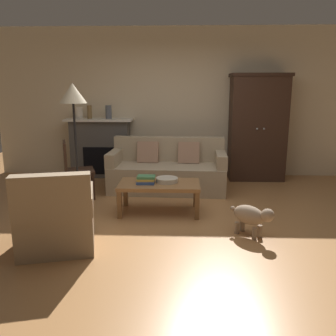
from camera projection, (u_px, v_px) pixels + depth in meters
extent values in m
plane|color=#B27A47|center=(180.00, 220.00, 4.62)|extent=(9.60, 9.60, 0.00)
cube|color=beige|center=(182.00, 103.00, 6.79)|extent=(7.20, 0.10, 2.80)
cube|color=#4C4947|center=(101.00, 149.00, 6.80)|extent=(1.10, 0.36, 1.08)
cube|color=black|center=(99.00, 161.00, 6.66)|extent=(0.60, 0.01, 0.52)
cube|color=white|center=(99.00, 120.00, 6.65)|extent=(1.26, 0.48, 0.04)
cube|color=#382319|center=(257.00, 129.00, 6.52)|extent=(1.00, 0.52, 1.88)
cube|color=#2F1E15|center=(260.00, 75.00, 6.30)|extent=(1.06, 0.55, 0.06)
sphere|color=#ADAFB5|center=(257.00, 129.00, 6.25)|extent=(0.04, 0.04, 0.04)
sphere|color=#ADAFB5|center=(264.00, 129.00, 6.24)|extent=(0.04, 0.04, 0.04)
cube|color=tan|center=(167.00, 178.00, 5.91)|extent=(1.93, 0.92, 0.44)
cube|color=tan|center=(169.00, 149.00, 6.15)|extent=(1.91, 0.26, 0.42)
cube|color=tan|center=(115.00, 157.00, 5.91)|extent=(0.19, 0.80, 0.22)
cube|color=tan|center=(221.00, 159.00, 5.77)|extent=(0.19, 0.80, 0.22)
cube|color=#9E755B|center=(148.00, 152.00, 6.05)|extent=(0.37, 0.20, 0.37)
cube|color=#9E755B|center=(189.00, 153.00, 5.99)|extent=(0.37, 0.20, 0.37)
cube|color=olive|center=(159.00, 185.00, 4.83)|extent=(1.10, 0.60, 0.05)
cube|color=brown|center=(119.00, 205.00, 4.65)|extent=(0.06, 0.06, 0.37)
cube|color=brown|center=(197.00, 206.00, 4.61)|extent=(0.06, 0.06, 0.37)
cube|color=brown|center=(125.00, 193.00, 5.15)|extent=(0.06, 0.06, 0.37)
cube|color=brown|center=(195.00, 194.00, 5.12)|extent=(0.06, 0.06, 0.37)
cylinder|color=beige|center=(167.00, 180.00, 4.86)|extent=(0.30, 0.30, 0.06)
cube|color=#38569E|center=(145.00, 182.00, 4.79)|extent=(0.24, 0.17, 0.04)
cube|color=gold|center=(145.00, 179.00, 4.78)|extent=(0.24, 0.18, 0.03)
cube|color=#427A4C|center=(146.00, 177.00, 4.78)|extent=(0.24, 0.18, 0.03)
cylinder|color=beige|center=(79.00, 113.00, 6.64)|extent=(0.14, 0.14, 0.22)
cylinder|color=olive|center=(89.00, 112.00, 6.63)|extent=(0.09, 0.09, 0.25)
cylinder|color=#565B66|center=(108.00, 112.00, 6.61)|extent=(0.12, 0.12, 0.25)
cube|color=#997F60|center=(57.00, 228.00, 3.83)|extent=(0.92, 0.92, 0.42)
cube|color=#997F60|center=(51.00, 197.00, 3.44)|extent=(0.78, 0.34, 0.46)
cube|color=#997F60|center=(87.00, 198.00, 3.83)|extent=(0.28, 0.71, 0.20)
cube|color=#997F60|center=(23.00, 202.00, 3.70)|extent=(0.28, 0.71, 0.20)
cube|color=#382319|center=(79.00, 171.00, 5.47)|extent=(0.56, 0.56, 0.04)
cylinder|color=#382319|center=(94.00, 187.00, 5.40)|extent=(0.04, 0.04, 0.41)
cylinder|color=#382319|center=(91.00, 181.00, 5.76)|extent=(0.04, 0.04, 0.41)
cylinder|color=#382319|center=(68.00, 189.00, 5.29)|extent=(0.04, 0.04, 0.41)
cylinder|color=#382319|center=(67.00, 183.00, 5.65)|extent=(0.04, 0.04, 0.41)
cube|color=#382319|center=(65.00, 156.00, 5.36)|extent=(0.19, 0.43, 0.45)
cylinder|color=black|center=(79.00, 209.00, 4.99)|extent=(0.26, 0.26, 0.02)
cylinder|color=black|center=(76.00, 158.00, 4.82)|extent=(0.03, 0.03, 1.51)
cone|color=beige|center=(72.00, 93.00, 4.63)|extent=(0.36, 0.36, 0.26)
ellipsoid|color=gray|center=(249.00, 215.00, 4.10)|extent=(0.43, 0.42, 0.22)
sphere|color=gray|center=(267.00, 215.00, 3.92)|extent=(0.15, 0.15, 0.15)
cylinder|color=gray|center=(259.00, 231.00, 4.09)|extent=(0.06, 0.06, 0.14)
cylinder|color=gray|center=(254.00, 234.00, 4.02)|extent=(0.06, 0.06, 0.14)
cylinder|color=gray|center=(242.00, 225.00, 4.26)|extent=(0.06, 0.06, 0.14)
cylinder|color=gray|center=(237.00, 228.00, 4.19)|extent=(0.06, 0.06, 0.14)
sphere|color=gray|center=(233.00, 208.00, 4.26)|extent=(0.06, 0.06, 0.06)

